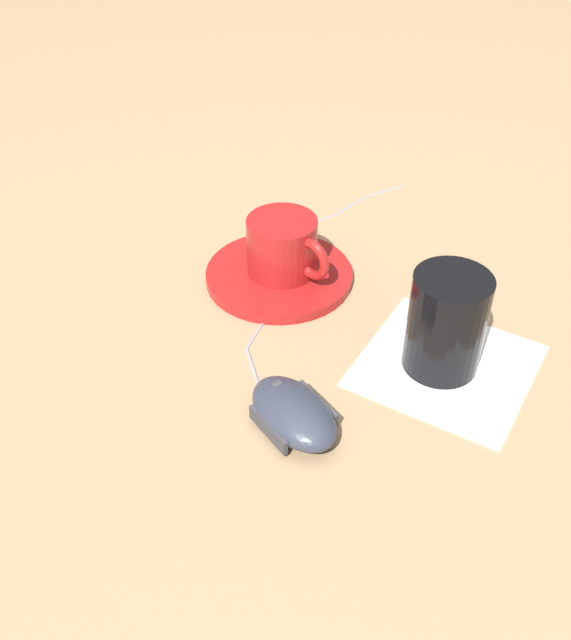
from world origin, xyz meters
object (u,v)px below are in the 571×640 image
object	(u,v)px
computer_mouse	(294,413)
coffee_cup	(284,246)
drinking_glass	(446,323)
saucer	(279,275)

from	to	relation	value
computer_mouse	coffee_cup	bearing A→B (deg)	-168.19
coffee_cup	drinking_glass	size ratio (longest dim) A/B	0.96
computer_mouse	drinking_glass	size ratio (longest dim) A/B	1.09
coffee_cup	computer_mouse	xyz separation A→B (m)	(0.21, 0.04, -0.03)
computer_mouse	drinking_glass	distance (m)	0.16
saucer	drinking_glass	xyz separation A→B (m)	(0.11, 0.17, 0.05)
saucer	drinking_glass	distance (m)	0.21
coffee_cup	drinking_glass	distance (m)	0.20
computer_mouse	drinking_glass	xyz separation A→B (m)	(-0.10, 0.12, 0.04)
saucer	computer_mouse	size ratio (longest dim) A/B	1.49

